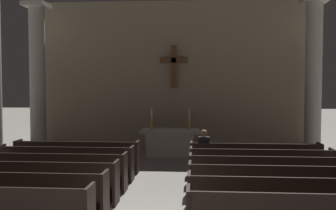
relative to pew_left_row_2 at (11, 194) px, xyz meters
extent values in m
cube|color=black|center=(0.00, 0.04, -0.05)|extent=(3.64, 0.40, 0.05)
cube|color=black|center=(0.00, -0.19, 0.22)|extent=(3.64, 0.05, 0.50)
cube|color=black|center=(0.00, 0.22, -0.28)|extent=(3.64, 0.04, 0.40)
cube|color=black|center=(1.85, 0.02, 0.00)|extent=(0.06, 0.50, 0.95)
cube|color=black|center=(0.00, 1.03, -0.05)|extent=(3.64, 0.40, 0.05)
cube|color=black|center=(0.00, 0.80, 0.22)|extent=(3.64, 0.05, 0.50)
cube|color=black|center=(0.00, 1.21, -0.28)|extent=(3.64, 0.04, 0.40)
cube|color=black|center=(1.85, 1.01, 0.00)|extent=(0.06, 0.50, 0.95)
cube|color=black|center=(0.00, 2.02, -0.05)|extent=(3.64, 0.40, 0.05)
cube|color=black|center=(0.00, 1.79, 0.22)|extent=(3.64, 0.05, 0.50)
cube|color=black|center=(0.00, 2.20, -0.28)|extent=(3.64, 0.04, 0.40)
cube|color=black|center=(1.85, 2.00, 0.00)|extent=(0.06, 0.50, 0.95)
cube|color=black|center=(0.00, 3.01, -0.05)|extent=(3.64, 0.40, 0.05)
cube|color=black|center=(0.00, 2.78, 0.22)|extent=(3.64, 0.05, 0.50)
cube|color=black|center=(0.00, 3.19, -0.28)|extent=(3.64, 0.04, 0.40)
cube|color=black|center=(1.85, 2.99, 0.00)|extent=(0.06, 0.50, 0.95)
cube|color=black|center=(-1.85, 2.99, 0.00)|extent=(0.06, 0.50, 0.95)
cube|color=black|center=(0.00, 4.00, -0.05)|extent=(3.64, 0.40, 0.05)
cube|color=black|center=(0.00, 3.77, 0.22)|extent=(3.64, 0.05, 0.50)
cube|color=black|center=(0.00, 4.18, -0.28)|extent=(3.64, 0.04, 0.40)
cube|color=black|center=(1.85, 3.98, 0.00)|extent=(0.06, 0.50, 0.95)
cube|color=black|center=(-1.85, 3.98, 0.00)|extent=(0.06, 0.50, 0.95)
cube|color=black|center=(5.30, -1.17, 0.22)|extent=(3.64, 0.05, 0.50)
cube|color=black|center=(5.30, 0.04, -0.05)|extent=(3.64, 0.40, 0.05)
cube|color=black|center=(5.30, -0.19, 0.22)|extent=(3.64, 0.05, 0.50)
cube|color=black|center=(3.45, 0.02, 0.00)|extent=(0.06, 0.50, 0.95)
cube|color=black|center=(5.30, 1.03, -0.05)|extent=(3.64, 0.40, 0.05)
cube|color=black|center=(5.30, 0.80, 0.22)|extent=(3.64, 0.05, 0.50)
cube|color=black|center=(5.30, 1.21, -0.28)|extent=(3.64, 0.04, 0.40)
cube|color=black|center=(3.45, 1.01, 0.00)|extent=(0.06, 0.50, 0.95)
cube|color=black|center=(5.30, 2.02, -0.05)|extent=(3.64, 0.40, 0.05)
cube|color=black|center=(5.30, 1.79, 0.22)|extent=(3.64, 0.05, 0.50)
cube|color=black|center=(5.30, 2.20, -0.28)|extent=(3.64, 0.04, 0.40)
cube|color=black|center=(3.45, 2.00, 0.00)|extent=(0.06, 0.50, 0.95)
cube|color=black|center=(5.30, 3.01, -0.05)|extent=(3.64, 0.40, 0.05)
cube|color=black|center=(5.30, 2.78, 0.22)|extent=(3.64, 0.05, 0.50)
cube|color=black|center=(5.30, 3.19, -0.28)|extent=(3.64, 0.04, 0.40)
cube|color=black|center=(3.45, 2.99, 0.00)|extent=(0.06, 0.50, 0.95)
cube|color=black|center=(7.15, 2.99, 0.00)|extent=(0.06, 0.50, 0.95)
cube|color=black|center=(5.30, 4.00, -0.05)|extent=(3.64, 0.40, 0.05)
cube|color=black|center=(5.30, 3.77, 0.22)|extent=(3.64, 0.05, 0.50)
cube|color=black|center=(5.30, 4.18, -0.28)|extent=(3.64, 0.04, 0.40)
cube|color=black|center=(3.45, 3.98, 0.00)|extent=(0.06, 0.50, 0.95)
cube|color=black|center=(7.15, 3.98, 0.00)|extent=(0.06, 0.50, 0.95)
cube|color=#ADA89E|center=(-2.68, 7.32, -0.38)|extent=(0.85, 0.85, 0.20)
cylinder|color=#ADA89E|center=(-2.68, 7.32, 2.38)|extent=(0.61, 0.61, 5.72)
cube|color=#ADA89E|center=(-2.68, 7.32, 5.32)|extent=(0.91, 0.91, 0.16)
cube|color=#ADA89E|center=(7.98, 7.32, -0.38)|extent=(0.85, 0.85, 0.20)
cylinder|color=#ADA89E|center=(7.98, 7.32, 2.38)|extent=(0.61, 0.61, 5.72)
cube|color=#ADA89E|center=(7.98, 7.32, 5.32)|extent=(0.91, 0.91, 0.16)
cube|color=#A8A399|center=(2.65, 6.68, -0.04)|extent=(1.76, 0.72, 0.88)
cube|color=#A8A399|center=(2.65, 6.68, 0.46)|extent=(2.20, 0.90, 0.12)
cube|color=silver|center=(2.65, 6.68, 0.53)|extent=(2.09, 0.86, 0.01)
cylinder|color=#B79338|center=(1.95, 6.68, 0.54)|extent=(0.16, 0.16, 0.02)
cylinder|color=#B79338|center=(1.95, 6.68, 0.75)|extent=(0.07, 0.07, 0.43)
cylinder|color=silver|center=(1.95, 6.68, 1.14)|extent=(0.04, 0.04, 0.35)
cylinder|color=#B79338|center=(3.35, 6.68, 0.54)|extent=(0.16, 0.16, 0.02)
cylinder|color=#B79338|center=(3.35, 6.68, 0.75)|extent=(0.07, 0.07, 0.43)
cylinder|color=silver|center=(3.35, 6.68, 1.14)|extent=(0.04, 0.04, 0.35)
cube|color=gray|center=(2.65, 8.98, 2.65)|extent=(11.63, 0.25, 6.25)
cube|color=brown|center=(2.65, 8.74, 2.96)|extent=(0.22, 0.22, 1.81)
cube|color=brown|center=(2.65, 8.74, 3.23)|extent=(1.16, 0.22, 0.22)
cube|color=#26262B|center=(3.82, 4.18, -0.25)|extent=(0.24, 0.14, 0.45)
cube|color=#26262B|center=(3.82, 4.05, 0.03)|extent=(0.28, 0.36, 0.12)
cube|color=black|center=(3.82, 3.92, 0.36)|extent=(0.32, 0.20, 0.54)
sphere|color=#9E7051|center=(3.82, 3.92, 0.74)|extent=(0.20, 0.20, 0.20)
camera|label=1|loc=(3.55, -6.70, 2.05)|focal=38.90mm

